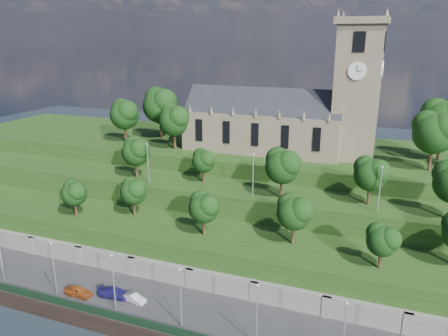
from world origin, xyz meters
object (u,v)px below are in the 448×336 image
at_px(car_left, 78,291).
at_px(car_right, 114,293).
at_px(church, 287,116).
at_px(car_middle, 134,298).

bearing_deg(car_left, car_right, -71.73).
xyz_separation_m(church, car_right, (-14.73, -40.92, -19.83)).
distance_m(car_middle, car_right, 3.33).
bearing_deg(car_right, church, -26.73).
relative_size(car_middle, car_right, 0.76).
bearing_deg(car_right, car_left, 100.88).
height_order(car_left, car_middle, car_left).
relative_size(church, car_right, 8.12).
relative_size(church, car_left, 9.22).
distance_m(church, car_middle, 46.97).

